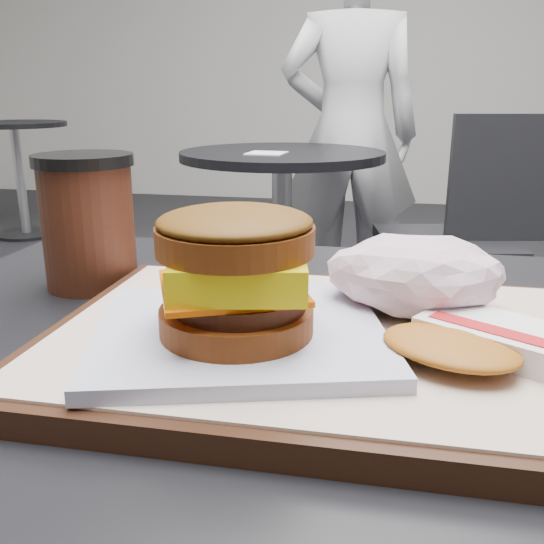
{
  "coord_description": "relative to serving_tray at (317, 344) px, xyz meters",
  "views": [
    {
      "loc": [
        0.03,
        -0.41,
        0.95
      ],
      "look_at": [
        -0.05,
        -0.03,
        0.83
      ],
      "focal_mm": 40.0,
      "sensor_mm": 36.0,
      "label": 1
    }
  ],
  "objects": [
    {
      "name": "coffee_cup",
      "position": [
        -0.23,
        0.12,
        0.06
      ],
      "size": [
        0.09,
        0.09,
        0.13
      ],
      "color": "#3B180E",
      "rests_on": "customer_table"
    },
    {
      "name": "serving_tray",
      "position": [
        0.0,
        0.0,
        0.0
      ],
      "size": [
        0.38,
        0.28,
        0.02
      ],
      "color": "black",
      "rests_on": "customer_table"
    },
    {
      "name": "neighbor_chair",
      "position": [
        0.29,
        1.64,
        -0.27
      ],
      "size": [
        0.63,
        0.49,
        0.88
      ],
      "color": "#B0B0B5",
      "rests_on": "ground"
    },
    {
      "name": "napkin",
      "position": [
        -0.37,
        1.56,
        -0.03
      ],
      "size": [
        0.13,
        0.13,
        0.0
      ],
      "primitive_type": "cube",
      "rotation": [
        0.0,
        0.0,
        -0.07
      ],
      "color": "white",
      "rests_on": "neighbor_table"
    },
    {
      "name": "hash_brown",
      "position": [
        0.1,
        -0.02,
        0.02
      ],
      "size": [
        0.14,
        0.12,
        0.02
      ],
      "color": "white",
      "rests_on": "serving_tray"
    },
    {
      "name": "crumpled_wrapper",
      "position": [
        0.07,
        0.05,
        0.04
      ],
      "size": [
        0.13,
        0.1,
        0.06
      ],
      "primitive_type": null,
      "color": "white",
      "rests_on": "serving_tray"
    },
    {
      "name": "patron",
      "position": [
        -0.14,
        2.13,
        -0.0
      ],
      "size": [
        0.61,
        0.44,
        1.55
      ],
      "primitive_type": "imported",
      "rotation": [
        0.0,
        0.0,
        3.27
      ],
      "color": "silver",
      "rests_on": "ground"
    },
    {
      "name": "breakfast_sandwich",
      "position": [
        -0.05,
        -0.03,
        0.05
      ],
      "size": [
        0.23,
        0.22,
        0.09
      ],
      "color": "silver",
      "rests_on": "serving_tray"
    },
    {
      "name": "bg_table_mid",
      "position": [
        -2.38,
        3.22,
        -0.22
      ],
      "size": [
        0.66,
        0.66,
        0.75
      ],
      "color": "black",
      "rests_on": "ground"
    },
    {
      "name": "neighbor_table",
      "position": [
        -0.33,
        1.67,
        -0.23
      ],
      "size": [
        0.7,
        0.7,
        0.75
      ],
      "color": "black",
      "rests_on": "ground"
    }
  ]
}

